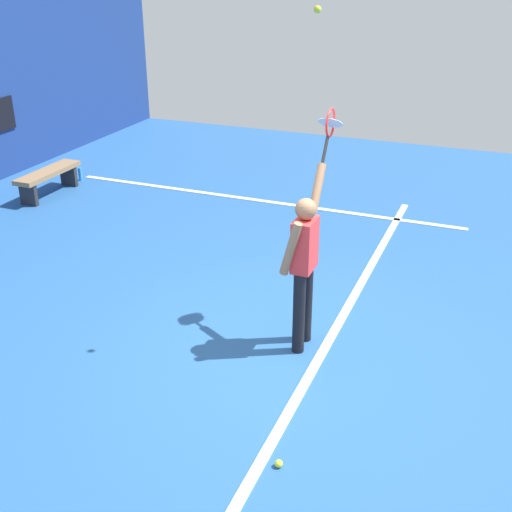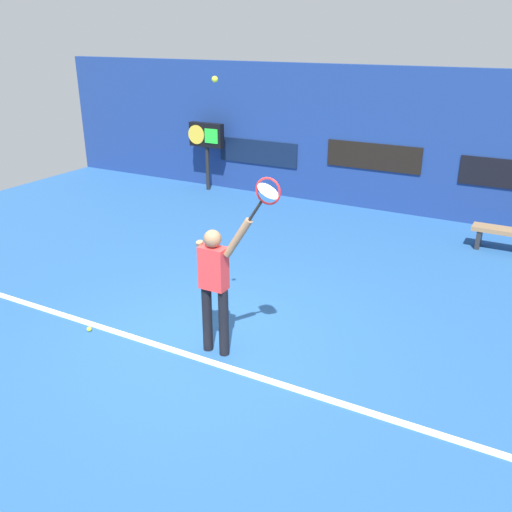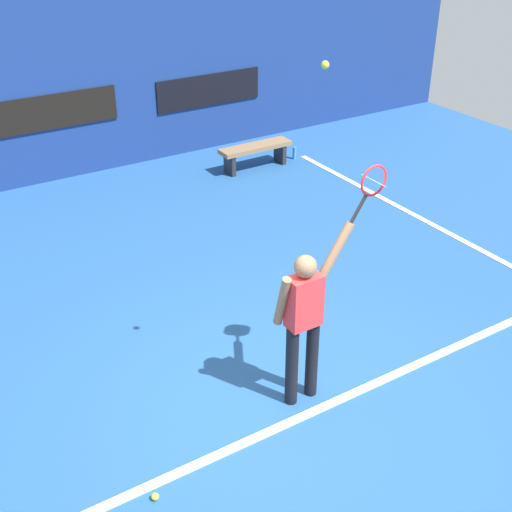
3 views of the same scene
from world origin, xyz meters
name	(u,v)px [view 2 (image 2 of 3)]	position (x,y,z in m)	size (l,w,h in m)	color
ground_plane	(208,342)	(0.00, 0.00, 0.00)	(18.00, 18.00, 0.00)	#23518C
back_wall	(376,140)	(0.00, 7.00, 1.61)	(18.00, 0.20, 3.21)	navy
sponsor_banner_center	(373,157)	(0.00, 6.88, 1.24)	(2.20, 0.03, 0.60)	black
sponsor_banner_portside	(258,152)	(-3.00, 6.88, 1.05)	(2.20, 0.03, 0.60)	#0C1933
court_baseline	(191,356)	(0.00, -0.40, 0.01)	(10.00, 0.10, 0.01)	white
tennis_player	(215,282)	(0.23, -0.14, 1.01)	(0.80, 0.31, 1.92)	black
tennis_racket	(267,193)	(0.95, -0.15, 2.25)	(0.47, 0.27, 0.60)	black
tennis_ball	(215,79)	(0.32, -0.16, 3.43)	(0.07, 0.07, 0.07)	#CCE033
scoreboard_clock	(206,138)	(-4.28, 6.48, 1.35)	(0.96, 0.20, 1.74)	black
court_bench	(511,235)	(3.19, 5.49, 0.34)	(1.40, 0.36, 0.45)	olive
spare_ball	(89,329)	(-1.62, -0.56, 0.03)	(0.07, 0.07, 0.07)	#CCE033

